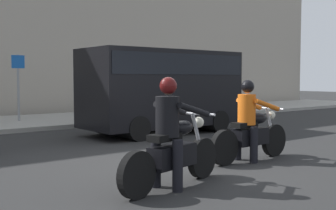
% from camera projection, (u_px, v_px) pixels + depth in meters
% --- Properties ---
extents(ground_plane, '(80.00, 80.00, 0.00)m').
position_uv_depth(ground_plane, '(163.00, 160.00, 8.23)').
color(ground_plane, '#282828').
extents(sidewalk_slab, '(40.00, 4.40, 0.14)m').
position_uv_depth(sidewalk_slab, '(20.00, 123.00, 14.49)').
color(sidewalk_slab, '#99968E').
rests_on(sidewalk_slab, ground_plane).
extents(motorcycle_with_rider_orange_stripe, '(2.13, 0.70, 1.56)m').
position_uv_depth(motorcycle_with_rider_orange_stripe, '(250.00, 128.00, 8.16)').
color(motorcycle_with_rider_orange_stripe, black).
rests_on(motorcycle_with_rider_orange_stripe, ground_plane).
extents(motorcycle_with_rider_black_leather, '(2.14, 0.79, 1.61)m').
position_uv_depth(motorcycle_with_rider_black_leather, '(172.00, 143.00, 6.15)').
color(motorcycle_with_rider_black_leather, black).
rests_on(motorcycle_with_rider_black_leather, ground_plane).
extents(parked_van_black, '(4.62, 1.96, 2.37)m').
position_uv_depth(parked_van_black, '(162.00, 86.00, 12.19)').
color(parked_van_black, black).
rests_on(parked_van_black, ground_plane).
extents(street_sign_post, '(0.44, 0.08, 2.25)m').
position_uv_depth(street_sign_post, '(18.00, 80.00, 14.37)').
color(street_sign_post, gray).
rests_on(street_sign_post, sidewalk_slab).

